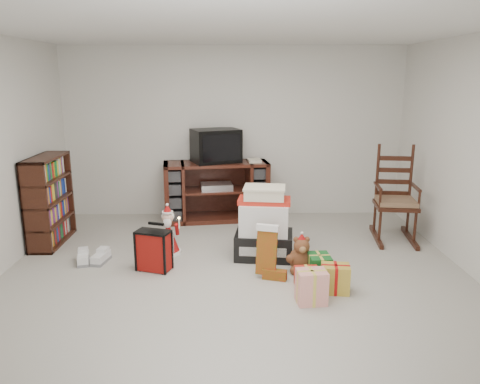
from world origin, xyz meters
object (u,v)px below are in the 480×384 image
object	(u,v)px
mrs_claus_figurine	(168,235)
sneaker_pair	(92,258)
teddy_bear	(301,256)
gift_cluster	(317,277)
gift_pile	(264,227)
santa_figurine	(249,232)
tv_stand	(216,191)
red_suitcase	(154,251)
rocking_chair	(394,206)
crt_television	(216,146)
bookshelf	(49,202)

from	to	relation	value
mrs_claus_figurine	sneaker_pair	xyz separation A→B (m)	(-0.84, -0.27, -0.18)
teddy_bear	gift_cluster	bearing A→B (deg)	-77.83
gift_pile	santa_figurine	xyz separation A→B (m)	(-0.16, 0.25, -0.14)
tv_stand	sneaker_pair	world-z (taller)	tv_stand
tv_stand	red_suitcase	distance (m)	1.98
rocking_chair	santa_figurine	xyz separation A→B (m)	(-1.89, -0.39, -0.21)
gift_cluster	gift_pile	bearing A→B (deg)	118.84
teddy_bear	santa_figurine	distance (m)	0.85
tv_stand	gift_cluster	world-z (taller)	tv_stand
tv_stand	crt_television	bearing A→B (deg)	86.38
mrs_claus_figurine	teddy_bear	bearing A→B (deg)	-19.79
mrs_claus_figurine	crt_television	distance (m)	1.72
bookshelf	sneaker_pair	size ratio (longest dim) A/B	2.88
bookshelf	mrs_claus_figurine	distance (m)	1.61
red_suitcase	mrs_claus_figurine	bearing A→B (deg)	97.61
gift_pile	gift_cluster	size ratio (longest dim) A/B	0.99
bookshelf	crt_television	xyz separation A→B (m)	(2.06, 0.97, 0.56)
tv_stand	bookshelf	size ratio (longest dim) A/B	1.40
santa_figurine	mrs_claus_figurine	world-z (taller)	mrs_claus_figurine
gift_pile	santa_figurine	distance (m)	0.33
bookshelf	rocking_chair	size ratio (longest dim) A/B	0.88
tv_stand	mrs_claus_figurine	size ratio (longest dim) A/B	2.57
rocking_chair	teddy_bear	bearing A→B (deg)	-134.61
tv_stand	sneaker_pair	size ratio (longest dim) A/B	4.04
bookshelf	santa_figurine	size ratio (longest dim) A/B	1.91
red_suitcase	santa_figurine	distance (m)	1.22
tv_stand	crt_television	world-z (taller)	crt_television
crt_television	tv_stand	bearing A→B (deg)	-107.97
rocking_chair	sneaker_pair	xyz separation A→B (m)	(-3.69, -0.78, -0.38)
bookshelf	teddy_bear	xyz separation A→B (m)	(3.03, -0.96, -0.37)
bookshelf	sneaker_pair	xyz separation A→B (m)	(0.69, -0.69, -0.48)
rocking_chair	red_suitcase	world-z (taller)	rocking_chair
red_suitcase	sneaker_pair	distance (m)	0.80
gift_pile	gift_cluster	bearing A→B (deg)	-54.02
gift_pile	bookshelf	bearing A→B (deg)	175.52
rocking_chair	gift_pile	world-z (taller)	rocking_chair
bookshelf	red_suitcase	distance (m)	1.73
santa_figurine	crt_television	distance (m)	1.61
tv_stand	mrs_claus_figurine	world-z (taller)	tv_stand
bookshelf	gift_pile	size ratio (longest dim) A/B	1.34
bookshelf	sneaker_pair	distance (m)	1.09
bookshelf	gift_cluster	xyz separation A→B (m)	(3.13, -1.40, -0.41)
rocking_chair	sneaker_pair	distance (m)	3.79
bookshelf	santa_figurine	bearing A→B (deg)	-6.90
red_suitcase	gift_cluster	xyz separation A→B (m)	(1.69, -0.49, -0.10)
sneaker_pair	crt_television	size ratio (longest dim) A/B	0.50
teddy_bear	crt_television	world-z (taller)	crt_television
teddy_bear	bookshelf	bearing A→B (deg)	162.48
santa_figurine	crt_television	bearing A→B (deg)	108.73
tv_stand	gift_cluster	xyz separation A→B (m)	(1.07, -2.36, -0.30)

